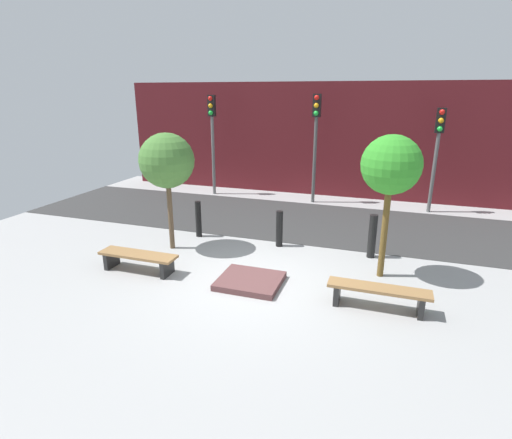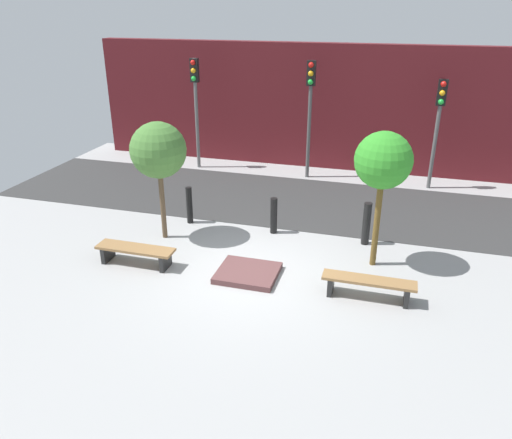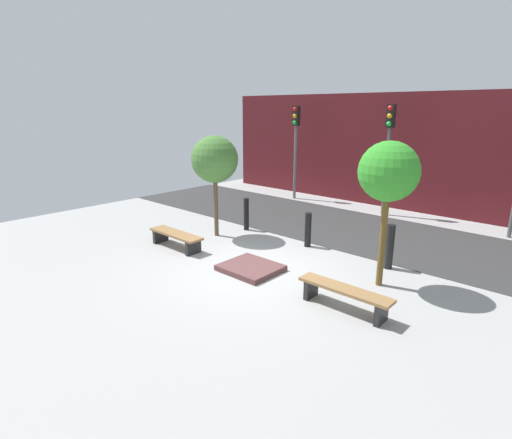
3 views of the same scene
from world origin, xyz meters
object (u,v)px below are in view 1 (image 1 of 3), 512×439
Objects in this scene: planter_bed at (250,281)px; bollard_far_left at (198,219)px; traffic_light_west at (212,127)px; traffic_light_mid_west at (316,129)px; bench_left at (138,258)px; tree_behind_right_bench at (391,166)px; bollard_left at (279,229)px; tree_behind_left_bench at (167,161)px; bollard_center at (372,236)px; traffic_light_mid_east at (438,141)px; bench_right at (378,293)px.

planter_bed is 1.29× the size of bollard_far_left.
traffic_light_west reaches higher than planter_bed.
traffic_light_mid_west is at bearing 63.36° from bollard_far_left.
bench_left is at bearing -95.93° from bollard_far_left.
planter_bed is 3.76m from tree_behind_right_bench.
tree_behind_right_bench is 3.23× the size of bollard_left.
bench_left is at bearing -175.61° from planter_bed.
tree_behind_left_bench is 5.34m from bollard_center.
bollard_left is at bearing 90.00° from planter_bed.
traffic_light_mid_west is 3.99m from traffic_light_mid_east.
bollard_left is (2.61, 2.52, 0.17)m from bench_left.
bench_left is at bearing -109.92° from traffic_light_mid_west.
tree_behind_right_bench is 2.85× the size of bollard_center.
traffic_light_mid_east is at bearing -0.01° from traffic_light_mid_west.
bollard_center is (4.69, 0.00, 0.03)m from bollard_far_left.
bollard_far_left is at bearing 153.16° from bench_right.
bench_right is at bearing -84.07° from bollard_center.
planter_bed is at bearing 175.75° from bench_right.
tree_behind_right_bench reaches higher than tree_behind_left_bench.
tree_behind_left_bench reaches higher than bench_right.
traffic_light_west is (-1.38, 5.70, 0.34)m from tree_behind_left_bench.
traffic_light_west is (-3.98, 4.67, 2.14)m from bollard_left.
tree_behind_right_bench is 8.71m from traffic_light_west.
tree_behind_left_bench reaches higher than planter_bed.
bench_right is at bearing -44.04° from bollard_left.
traffic_light_west reaches higher than bollard_left.
bench_left reaches higher than planter_bed.
planter_bed is 1.20× the size of bollard_center.
bollard_left is 0.25× the size of traffic_light_west.
tree_behind_right_bench reaches higher than bollard_far_left.
traffic_light_mid_west is (-2.61, 5.70, 0.20)m from tree_behind_right_bench.
tree_behind_right_bench is (0.00, 1.49, 2.12)m from bench_right.
tree_behind_left_bench reaches higher than bollard_far_left.
planter_bed is 0.34× the size of traffic_light_west.
tree_behind_left_bench is 0.96× the size of tree_behind_right_bench.
bollard_left is at bearing 136.10° from bench_right.
bench_right is at bearing -16.01° from tree_behind_left_bench.
bollard_center is at bearing -36.45° from traffic_light_west.
traffic_light_west is at bearing 143.55° from bollard_center.
tree_behind_left_bench is at bearing -114.58° from traffic_light_mid_west.
traffic_light_mid_east is (3.98, 4.67, 1.90)m from bollard_left.
tree_behind_left_bench is at bearing 89.86° from bench_left.
traffic_light_mid_east reaches higher than bollard_center.
traffic_light_west is 0.99× the size of traffic_light_mid_west.
tree_behind_left_bench is (-2.61, 1.29, 2.21)m from planter_bed.
traffic_light_west is at bearing 139.14° from tree_behind_right_bench.
bench_left is 2.62m from planter_bed.
bollard_far_left is 5.65m from traffic_light_mid_west.
traffic_light_mid_west is at bearing 114.58° from tree_behind_right_bench.
bollard_far_left is at bearing -116.64° from traffic_light_mid_west.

